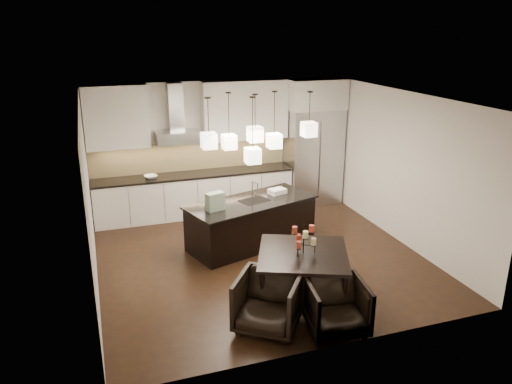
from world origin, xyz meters
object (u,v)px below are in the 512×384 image
object	(u,v)px
refrigerator	(313,157)
dining_table	(302,276)
armchair_left	(268,302)
armchair_right	(337,307)
island_body	(251,224)

from	to	relation	value
refrigerator	dining_table	xyz separation A→B (m)	(-1.97, -3.94, -0.69)
dining_table	armchair_left	xyz separation A→B (m)	(-0.73, -0.52, -0.00)
refrigerator	armchair_left	distance (m)	5.26
armchair_left	refrigerator	bearing A→B (deg)	94.57
armchair_left	armchair_right	world-z (taller)	armchair_left
dining_table	armchair_left	distance (m)	0.90
refrigerator	dining_table	world-z (taller)	refrigerator
dining_table	armchair_left	bearing A→B (deg)	-121.52
refrigerator	dining_table	distance (m)	4.46
armchair_left	armchair_right	xyz separation A→B (m)	(0.84, -0.36, -0.02)
island_body	dining_table	distance (m)	2.13
refrigerator	island_body	bearing A→B (deg)	-138.82
island_body	dining_table	size ratio (longest dim) A/B	1.82
dining_table	refrigerator	bearing A→B (deg)	86.44
refrigerator	island_body	xyz separation A→B (m)	(-2.07, -1.81, -0.67)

